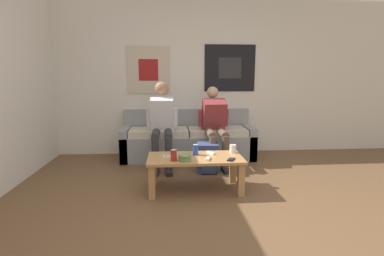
% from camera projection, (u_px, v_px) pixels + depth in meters
% --- Properties ---
extents(ground_plane, '(18.00, 18.00, 0.00)m').
position_uv_depth(ground_plane, '(221.00, 228.00, 2.59)').
color(ground_plane, brown).
extents(wall_back, '(10.00, 0.07, 2.55)m').
position_uv_depth(wall_back, '(194.00, 78.00, 5.02)').
color(wall_back, silver).
rests_on(wall_back, ground_plane).
extents(couch, '(2.09, 0.70, 0.76)m').
position_uv_depth(couch, '(188.00, 141.00, 4.84)').
color(couch, gray).
rests_on(couch, ground_plane).
extents(coffee_table, '(1.08, 0.55, 0.40)m').
position_uv_depth(coffee_table, '(195.00, 163.00, 3.42)').
color(coffee_table, '#B27F4C').
rests_on(coffee_table, ground_plane).
extents(person_seated_adult, '(0.47, 0.89, 1.22)m').
position_uv_depth(person_seated_adult, '(162.00, 121.00, 4.38)').
color(person_seated_adult, '#2D2D33').
rests_on(person_seated_adult, ground_plane).
extents(person_seated_teen, '(0.47, 0.94, 1.15)m').
position_uv_depth(person_seated_teen, '(215.00, 122.00, 4.47)').
color(person_seated_teen, brown).
rests_on(person_seated_teen, ground_plane).
extents(backpack, '(0.31, 0.32, 0.40)m').
position_uv_depth(backpack, '(208.00, 158.00, 4.11)').
color(backpack, navy).
rests_on(backpack, ground_plane).
extents(ceramic_bowl, '(0.15, 0.15, 0.07)m').
position_uv_depth(ceramic_bowl, '(185.00, 157.00, 3.24)').
color(ceramic_bowl, '#607F47').
rests_on(ceramic_bowl, coffee_table).
extents(pillar_candle, '(0.08, 0.08, 0.11)m').
position_uv_depth(pillar_candle, '(233.00, 149.00, 3.59)').
color(pillar_candle, silver).
rests_on(pillar_candle, coffee_table).
extents(drink_can_blue, '(0.07, 0.07, 0.12)m').
position_uv_depth(drink_can_blue, '(196.00, 150.00, 3.49)').
color(drink_can_blue, '#28479E').
rests_on(drink_can_blue, coffee_table).
extents(drink_can_red, '(0.07, 0.07, 0.12)m').
position_uv_depth(drink_can_red, '(174.00, 155.00, 3.24)').
color(drink_can_red, maroon).
rests_on(drink_can_red, coffee_table).
extents(game_controller_near_left, '(0.07, 0.15, 0.03)m').
position_uv_depth(game_controller_near_left, '(208.00, 159.00, 3.29)').
color(game_controller_near_left, white).
rests_on(game_controller_near_left, coffee_table).
extents(game_controller_near_right, '(0.09, 0.14, 0.03)m').
position_uv_depth(game_controller_near_right, '(211.00, 153.00, 3.54)').
color(game_controller_near_right, white).
rests_on(game_controller_near_right, coffee_table).
extents(game_controller_far_center, '(0.15, 0.09, 0.03)m').
position_uv_depth(game_controller_far_center, '(169.00, 157.00, 3.36)').
color(game_controller_far_center, white).
rests_on(game_controller_far_center, coffee_table).
extents(cell_phone, '(0.12, 0.15, 0.01)m').
position_uv_depth(cell_phone, '(231.00, 159.00, 3.28)').
color(cell_phone, black).
rests_on(cell_phone, coffee_table).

